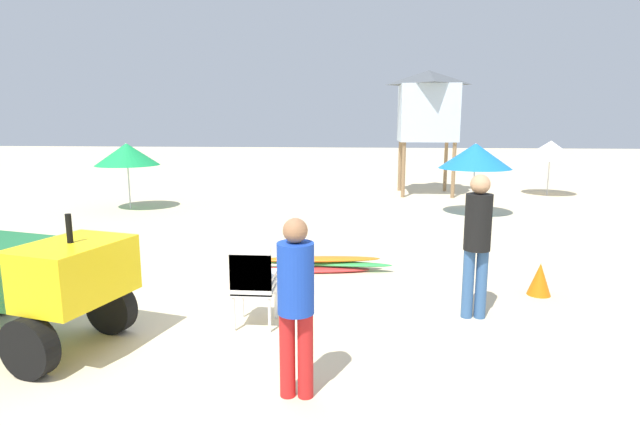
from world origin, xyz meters
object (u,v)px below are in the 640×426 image
Objects in this scene: stacked_plastic_chairs at (253,279)px; lifeguard_near_center at (477,236)px; lifeguard_tower at (428,106)px; beach_umbrella_mid at (475,156)px; beach_umbrella_far at (127,154)px; surfboard_pile at (317,264)px; utility_cart at (15,274)px; beach_umbrella_left at (550,150)px; lifeguard_near_left at (296,297)px; traffic_cone_near at (540,279)px.

stacked_plastic_chairs is 0.57× the size of lifeguard_near_center.
beach_umbrella_mid is (0.78, -3.73, -1.35)m from lifeguard_tower.
beach_umbrella_far is (-8.49, -3.57, -1.37)m from lifeguard_tower.
surfboard_pile is at bearing 76.97° from stacked_plastic_chairs.
utility_cart is 1.56× the size of beach_umbrella_left.
lifeguard_near_left is at bearing -101.65° from lifeguard_tower.
lifeguard_near_center is 3.88× the size of traffic_cone_near.
traffic_cone_near is (-0.36, -6.15, -1.30)m from beach_umbrella_mid.
beach_umbrella_far is at bearing -163.69° from beach_umbrella_left.
beach_umbrella_mid is at bearing 86.67° from traffic_cone_near.
lifeguard_near_left is at bearing -117.20° from beach_umbrella_left.
lifeguard_near_left is 0.89× the size of beach_umbrella_far.
surfboard_pile is 6.53m from beach_umbrella_mid.
lifeguard_near_center is 7.24m from beach_umbrella_mid.
beach_umbrella_mid is 1.02× the size of beach_umbrella_far.
beach_umbrella_far reaches higher than utility_cart.
beach_umbrella_mid reaches higher than lifeguard_near_left.
utility_cart is 4.28m from surfboard_pile.
surfboard_pile is 1.29× the size of beach_umbrella_far.
lifeguard_tower reaches higher than beach_umbrella_mid.
lifeguard_near_left is at bearing -110.65° from beach_umbrella_mid.
traffic_cone_near is (1.10, 0.92, -0.81)m from lifeguard_near_center.
beach_umbrella_mid is at bearing 55.86° from surfboard_pile.
beach_umbrella_far is at bearing 179.04° from beach_umbrella_mid.
lifeguard_near_center reaches higher than beach_umbrella_left.
lifeguard_tower reaches higher than utility_cart.
lifeguard_near_center is at bearing 11.59° from stacked_plastic_chairs.
utility_cart reaches higher than traffic_cone_near.
lifeguard_near_center is (2.12, -1.80, 0.92)m from surfboard_pile.
lifeguard_near_left is at bearing -136.34° from traffic_cone_near.
utility_cart reaches higher than stacked_plastic_chairs.
stacked_plastic_chairs is 13.59m from beach_umbrella_left.
lifeguard_near_left is 3.51× the size of traffic_cone_near.
surfboard_pile is 1.32× the size of beach_umbrella_left.
surfboard_pile is at bearing 139.64° from lifeguard_near_center.
beach_umbrella_far reaches higher than surfboard_pile.
lifeguard_near_left is 2.80m from lifeguard_near_center.
stacked_plastic_chairs is (2.48, 0.61, -0.18)m from utility_cart.
traffic_cone_near is at bearing -109.66° from beach_umbrella_left.
lifeguard_near_left is at bearing -87.64° from surfboard_pile.
lifeguard_near_center is 10.98m from lifeguard_tower.
lifeguard_tower reaches higher than stacked_plastic_chairs.
beach_umbrella_mid is 9.27m from beach_umbrella_far.
lifeguard_near_center reaches higher than stacked_plastic_chairs.
beach_umbrella_left is at bearing 66.81° from lifeguard_near_center.
beach_umbrella_far is (-2.67, 8.38, 0.73)m from utility_cart.
lifeguard_near_center is at bearing -93.60° from lifeguard_tower.
stacked_plastic_chairs is 9.37m from beach_umbrella_far.
beach_umbrella_left is 4.97m from beach_umbrella_mid.
beach_umbrella_far is (-9.27, 0.16, -0.02)m from beach_umbrella_mid.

